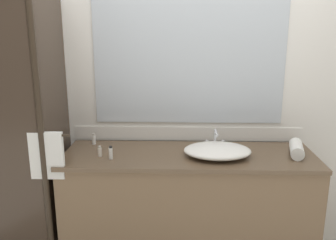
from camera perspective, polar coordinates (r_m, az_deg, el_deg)
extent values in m
cube|color=silver|center=(2.83, 3.26, 4.69)|extent=(4.40, 0.05, 2.60)
cube|color=silver|center=(2.89, 3.18, -2.17)|extent=(1.80, 0.01, 0.11)
cube|color=silver|center=(2.77, 3.35, 9.19)|extent=(1.45, 0.01, 0.95)
cube|color=brown|center=(2.81, 3.17, -14.24)|extent=(1.80, 0.56, 0.87)
cube|color=brown|center=(2.61, 3.31, -5.67)|extent=(1.80, 0.58, 0.03)
cylinder|color=#2D2319|center=(2.47, -19.13, -4.81)|extent=(0.04, 0.04, 2.00)
cube|color=#382B21|center=(2.73, -17.06, -2.83)|extent=(0.01, 0.57, 1.96)
cylinder|color=#2D2319|center=(2.44, -18.83, -2.28)|extent=(0.32, 0.02, 0.02)
cube|color=white|center=(2.48, -18.57, -5.33)|extent=(0.22, 0.04, 0.32)
ellipsoid|color=white|center=(2.56, 7.79, -4.81)|extent=(0.47, 0.35, 0.08)
cube|color=silver|center=(2.75, 7.38, -4.17)|extent=(0.17, 0.04, 0.02)
cylinder|color=silver|center=(2.73, 7.43, -2.81)|extent=(0.02, 0.02, 0.12)
cylinder|color=silver|center=(2.65, 7.60, -2.01)|extent=(0.02, 0.13, 0.02)
cylinder|color=silver|center=(2.73, 6.15, -3.59)|extent=(0.02, 0.02, 0.04)
cylinder|color=silver|center=(2.74, 8.65, -3.59)|extent=(0.02, 0.02, 0.04)
cylinder|color=white|center=(2.85, -11.62, -3.07)|extent=(0.03, 0.03, 0.07)
cylinder|color=#B7B2A8|center=(2.84, -11.67, -2.24)|extent=(0.02, 0.02, 0.02)
cylinder|color=white|center=(2.52, -9.02, -5.22)|extent=(0.03, 0.03, 0.08)
cylinder|color=black|center=(2.51, -9.06, -4.23)|extent=(0.02, 0.02, 0.01)
cylinder|color=silver|center=(2.59, -10.71, -5.00)|extent=(0.03, 0.03, 0.06)
cylinder|color=#B7B2A8|center=(2.57, -10.75, -4.20)|extent=(0.02, 0.02, 0.01)
cylinder|color=white|center=(2.72, 19.63, -4.33)|extent=(0.15, 0.27, 0.09)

